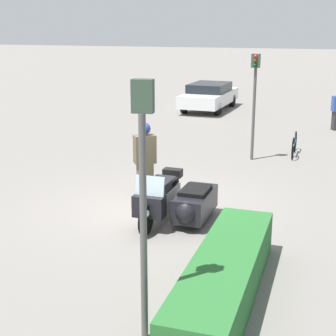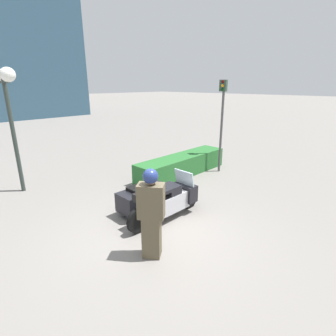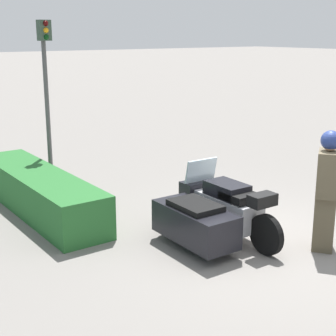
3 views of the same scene
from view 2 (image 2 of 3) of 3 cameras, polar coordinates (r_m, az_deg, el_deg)
The scene contains 6 objects.
ground_plane at distance 6.23m, azimuth -3.13°, elevation -14.06°, with size 160.00×160.00×0.00m, color slate.
police_motorcycle at distance 6.88m, azimuth -2.41°, elevation -6.45°, with size 2.41×1.38×1.15m.
officer_rider at distance 5.06m, azimuth -3.67°, elevation -9.50°, with size 0.54×0.58×1.83m.
hedge_bush_curbside at distance 9.89m, azimuth 3.09°, elevation 0.65°, with size 4.08×0.91×0.73m, color #28662D.
twin_lamp_post at distance 9.12m, azimuth -31.78°, elevation 13.67°, with size 0.40×1.29×3.73m.
traffic_light_near at distance 10.05m, azimuth 11.67°, elevation 11.58°, with size 0.22×0.28×3.43m.
Camera 2 is at (-3.57, -3.90, 3.29)m, focal length 28.00 mm.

